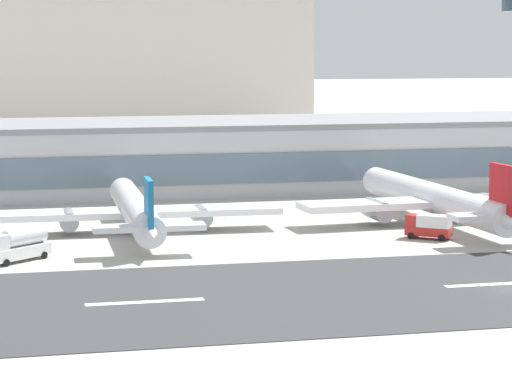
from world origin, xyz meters
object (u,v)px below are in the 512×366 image
Objects in this scene: distant_hotel_block at (74,69)px; service_fuel_truck_0 at (18,245)px; airliner_blue_tail_gate_1 at (136,211)px; service_box_truck_1 at (429,226)px; airliner_red_tail_gate_2 at (439,200)px; terminal_building at (228,154)px.

distant_hotel_block is 169.77m from service_fuel_truck_0.
service_box_truck_1 is at bearing -108.02° from airliner_blue_tail_gate_1.
service_fuel_truck_0 reaches higher than service_box_truck_1.
service_fuel_truck_0 is at bearing 137.44° from airliner_blue_tail_gate_1.
airliner_red_tail_gate_2 is 8.16× the size of service_box_truck_1.
distant_hotel_block is 2.71× the size of airliner_blue_tail_gate_1.
airliner_red_tail_gate_2 is at bearing 153.63° from service_fuel_truck_0.
airliner_red_tail_gate_2 is at bearing -90.56° from airliner_blue_tail_gate_1.
service_box_truck_1 is (-6.21, -11.76, -1.57)m from airliner_red_tail_gate_2.
distant_hotel_block is 169.16m from service_box_truck_1.
airliner_red_tail_gate_2 reaches higher than airliner_blue_tail_gate_1.
airliner_red_tail_gate_2 is (42.95, -152.42, -15.99)m from distant_hotel_block.
service_fuel_truck_0 is 53.86m from service_box_truck_1.
terminal_building is at bearing -24.67° from airliner_blue_tail_gate_1.
terminal_building is 3.05× the size of airliner_red_tail_gate_2.
distant_hotel_block is at bearing 101.25° from terminal_building.
service_fuel_truck_0 is (-38.03, -62.21, -4.12)m from terminal_building.
service_fuel_truck_0 is at bearing 42.39° from service_box_truck_1.
service_box_truck_1 is at bearing 148.76° from airliner_red_tail_gate_2.
service_fuel_truck_0 is (-16.98, -168.03, -17.33)m from distant_hotel_block.
airliner_red_tail_gate_2 is at bearing -64.83° from terminal_building.
terminal_building reaches higher than service_box_truck_1.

